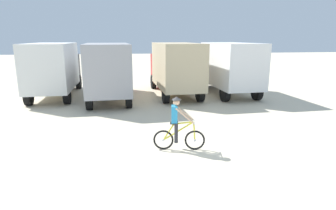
{
  "coord_description": "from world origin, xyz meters",
  "views": [
    {
      "loc": [
        -1.56,
        -7.13,
        3.68
      ],
      "look_at": [
        0.05,
        3.56,
        1.1
      ],
      "focal_mm": 30.32,
      "sensor_mm": 36.0,
      "label": 1
    }
  ],
  "objects_px": {
    "box_truck_grey_hauler": "(108,69)",
    "cyclist_orange_shirt": "(177,126)",
    "box_truck_avon_van": "(227,66)",
    "box_truck_tan_camper": "(175,66)",
    "box_truck_white_box": "(54,67)"
  },
  "relations": [
    {
      "from": "box_truck_grey_hauler",
      "to": "cyclist_orange_shirt",
      "type": "xyz_separation_m",
      "value": [
        2.66,
        -8.34,
        -1.03
      ]
    },
    {
      "from": "box_truck_avon_van",
      "to": "cyclist_orange_shirt",
      "type": "distance_m",
      "value": 10.49
    },
    {
      "from": "box_truck_avon_van",
      "to": "box_truck_tan_camper",
      "type": "bearing_deg",
      "value": 178.77
    },
    {
      "from": "box_truck_avon_van",
      "to": "cyclist_orange_shirt",
      "type": "xyz_separation_m",
      "value": [
        -5.01,
        -9.16,
        -1.03
      ]
    },
    {
      "from": "box_truck_white_box",
      "to": "box_truck_grey_hauler",
      "type": "xyz_separation_m",
      "value": [
        3.36,
        -1.46,
        0.0
      ]
    },
    {
      "from": "box_truck_tan_camper",
      "to": "cyclist_orange_shirt",
      "type": "xyz_separation_m",
      "value": [
        -1.52,
        -9.23,
        -1.03
      ]
    },
    {
      "from": "box_truck_tan_camper",
      "to": "cyclist_orange_shirt",
      "type": "bearing_deg",
      "value": -99.33
    },
    {
      "from": "box_truck_white_box",
      "to": "box_truck_grey_hauler",
      "type": "relative_size",
      "value": 0.99
    },
    {
      "from": "box_truck_tan_camper",
      "to": "box_truck_avon_van",
      "type": "height_order",
      "value": "same"
    },
    {
      "from": "box_truck_white_box",
      "to": "box_truck_tan_camper",
      "type": "distance_m",
      "value": 7.57
    },
    {
      "from": "box_truck_grey_hauler",
      "to": "box_truck_tan_camper",
      "type": "bearing_deg",
      "value": 12.05
    },
    {
      "from": "box_truck_white_box",
      "to": "box_truck_tan_camper",
      "type": "xyz_separation_m",
      "value": [
        7.54,
        -0.57,
        0.0
      ]
    },
    {
      "from": "box_truck_white_box",
      "to": "box_truck_avon_van",
      "type": "distance_m",
      "value": 11.05
    },
    {
      "from": "cyclist_orange_shirt",
      "to": "box_truck_avon_van",
      "type": "bearing_deg",
      "value": 61.33
    },
    {
      "from": "box_truck_tan_camper",
      "to": "box_truck_avon_van",
      "type": "distance_m",
      "value": 3.49
    }
  ]
}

